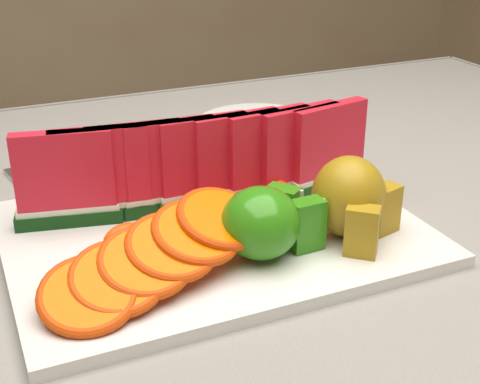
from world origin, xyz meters
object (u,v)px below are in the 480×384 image
at_px(fork, 31,191).
at_px(apple_cluster, 267,222).
at_px(platter, 214,233).
at_px(side_plate, 258,124).
at_px(pear_cluster, 352,199).

bearing_deg(fork, apple_cluster, -55.32).
xyz_separation_m(platter, side_plate, (0.19, 0.29, -0.00)).
bearing_deg(side_plate, fork, -163.45).
height_order(platter, fork, platter).
bearing_deg(fork, platter, -51.23).
bearing_deg(apple_cluster, pear_cluster, 0.03).
bearing_deg(platter, pear_cluster, -30.15).
bearing_deg(side_plate, apple_cluster, -114.33).
relative_size(apple_cluster, side_plate, 0.61).
bearing_deg(side_plate, platter, -122.85).
height_order(apple_cluster, side_plate, apple_cluster).
distance_m(apple_cluster, side_plate, 0.39).
xyz_separation_m(platter, pear_cluster, (0.12, -0.07, 0.04)).
relative_size(apple_cluster, fork, 0.58).
bearing_deg(pear_cluster, platter, 149.85).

